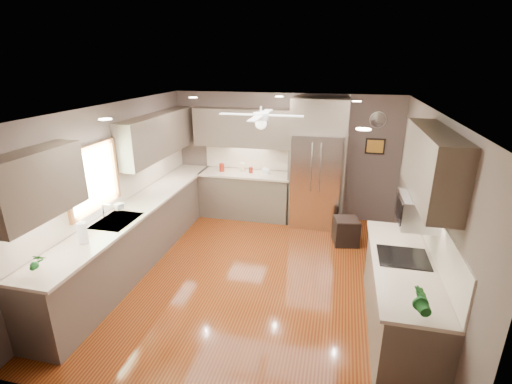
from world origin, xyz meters
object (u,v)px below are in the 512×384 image
at_px(potted_plant_left, 35,262).
at_px(paper_towel, 83,233).
at_px(microwave, 418,211).
at_px(canister_c, 243,167).
at_px(soap_bottle, 120,206).
at_px(potted_plant_right, 420,301).
at_px(bowl, 266,173).
at_px(refrigerator, 317,166).
at_px(canister_d, 251,170).
at_px(canister_a, 222,167).
at_px(stool, 346,231).

distance_m(potted_plant_left, paper_towel, 0.73).
distance_m(microwave, paper_towel, 4.03).
xyz_separation_m(canister_c, potted_plant_left, (-1.16, -4.19, 0.05)).
relative_size(soap_bottle, potted_plant_left, 0.70).
bearing_deg(potted_plant_right, bowl, 118.84).
distance_m(canister_c, microwave, 4.01).
bearing_deg(potted_plant_left, potted_plant_right, 2.45).
bearing_deg(refrigerator, soap_bottle, -139.35).
bearing_deg(canister_d, canister_a, -178.24).
relative_size(canister_c, potted_plant_right, 0.55).
bearing_deg(refrigerator, canister_c, 176.12).
bearing_deg(refrigerator, potted_plant_left, -123.05).
distance_m(canister_a, canister_c, 0.43).
bearing_deg(canister_a, refrigerator, -1.14).
xyz_separation_m(potted_plant_left, potted_plant_right, (3.85, 0.16, 0.02)).
relative_size(canister_d, soap_bottle, 0.63).
distance_m(bowl, microwave, 3.66).
bearing_deg(soap_bottle, paper_towel, -83.19).
height_order(microwave, paper_towel, microwave).
bearing_deg(stool, potted_plant_left, -134.67).
bearing_deg(potted_plant_left, canister_a, 79.91).
relative_size(potted_plant_right, microwave, 0.58).
bearing_deg(bowl, potted_plant_right, -61.16).
bearing_deg(microwave, paper_towel, -170.61).
height_order(potted_plant_left, potted_plant_right, potted_plant_right).
distance_m(potted_plant_left, potted_plant_right, 3.86).
bearing_deg(potted_plant_right, microwave, 83.75).
bearing_deg(paper_towel, microwave, 9.39).
relative_size(refrigerator, paper_towel, 8.52).
bearing_deg(potted_plant_right, canister_c, 123.81).
bearing_deg(stool, paper_towel, -141.47).
bearing_deg(potted_plant_right, canister_a, 128.20).
distance_m(canister_c, refrigerator, 1.52).
height_order(canister_d, refrigerator, refrigerator).
height_order(canister_c, potted_plant_left, potted_plant_left).
height_order(bowl, paper_towel, paper_towel).
bearing_deg(refrigerator, canister_a, 178.86).
relative_size(bowl, stool, 0.40).
distance_m(canister_d, bowl, 0.31).
relative_size(bowl, refrigerator, 0.08).
bearing_deg(stool, potted_plant_right, -79.66).
distance_m(canister_a, paper_towel, 3.47).
relative_size(canister_a, canister_d, 1.36).
height_order(canister_a, potted_plant_left, potted_plant_left).
xyz_separation_m(canister_c, paper_towel, (-1.13, -3.46, 0.05)).
distance_m(canister_c, potted_plant_left, 4.35).
distance_m(canister_d, soap_bottle, 2.81).
bearing_deg(potted_plant_left, soap_bottle, 93.00).
height_order(refrigerator, microwave, refrigerator).
bearing_deg(microwave, stool, 110.11).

